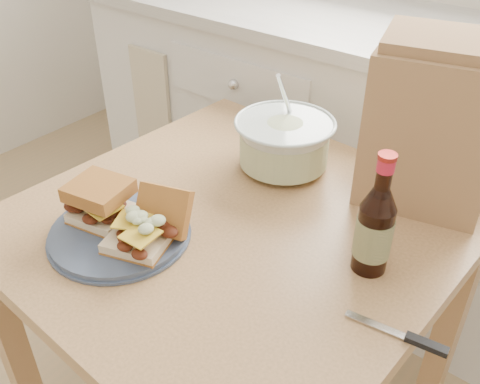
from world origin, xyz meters
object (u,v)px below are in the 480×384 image
Objects in this scene: coleslaw_bowl at (284,145)px; beer_bottle at (375,228)px; plate at (120,233)px; dining_table at (235,257)px; paper_bag at (431,131)px.

coleslaw_bowl is 0.39m from beer_bottle.
beer_bottle is (0.33, -0.20, 0.03)m from coleslaw_bowl.
coleslaw_bowl is at bearing 76.13° from plate.
beer_bottle is at bearing 11.35° from dining_table.
paper_bag is at bearing 100.32° from beer_bottle.
plate reaches higher than dining_table.
dining_table is 3.83× the size of coleslaw_bowl.
paper_bag is (-0.02, 0.27, 0.08)m from beer_bottle.
paper_bag is at bearing 13.51° from coleslaw_bowl.
beer_bottle is at bearing 27.80° from plate.
plate is 0.45m from coleslaw_bowl.
beer_bottle is (0.44, 0.23, 0.08)m from plate.
dining_table is 0.50m from paper_bag.
beer_bottle is 0.73× the size of paper_bag.
beer_bottle reaches higher than dining_table.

